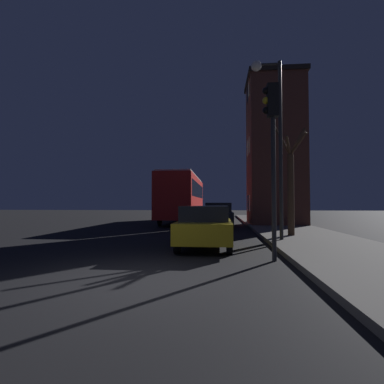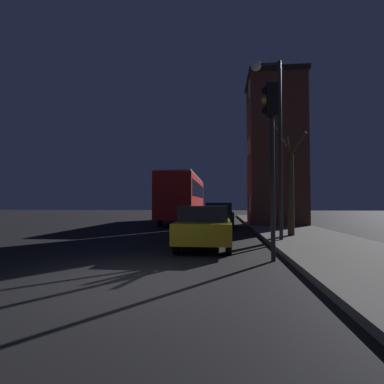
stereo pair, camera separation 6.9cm
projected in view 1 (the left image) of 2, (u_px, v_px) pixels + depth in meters
The scene contains 8 objects.
ground_plane at pixel (133, 282), 5.80m from camera, with size 120.00×120.00×0.00m, color black.
brick_building at pixel (275, 150), 20.77m from camera, with size 3.80×4.14×10.16m.
streetlamp at pixel (272, 119), 11.61m from camera, with size 1.18×0.41×6.99m.
traffic_light at pixel (272, 134), 8.05m from camera, with size 0.43×0.24×4.76m.
bare_tree at pixel (291, 183), 13.02m from camera, with size 1.62×1.22×4.95m.
bus at pixel (183, 195), 24.22m from camera, with size 2.46×11.94×3.66m.
car_near_lane at pixel (205, 226), 10.32m from camera, with size 1.76×4.08×1.44m.
car_mid_lane at pixel (218, 215), 19.33m from camera, with size 1.80×4.47×1.57m.
Camera 1 is at (1.69, -5.73, 1.53)m, focal length 28.00 mm.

